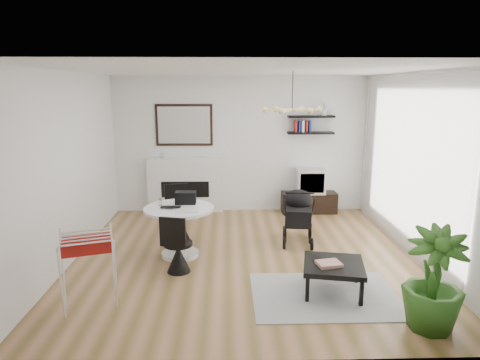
{
  "coord_description": "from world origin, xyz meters",
  "views": [
    {
      "loc": [
        -0.24,
        -5.99,
        2.46
      ],
      "look_at": [
        -0.06,
        0.4,
        1.08
      ],
      "focal_mm": 32.0,
      "sensor_mm": 36.0,
      "label": 1
    }
  ],
  "objects_px": {
    "coffee_table": "(334,266)",
    "potted_plant": "(434,280)",
    "fireplace": "(185,179)",
    "crt_tv": "(310,181)",
    "tv_console": "(309,202)",
    "dining_table": "(179,224)",
    "stroller": "(298,218)",
    "drying_rack": "(89,271)"
  },
  "relations": [
    {
      "from": "coffee_table",
      "to": "potted_plant",
      "type": "xyz_separation_m",
      "value": [
        0.82,
        -0.83,
        0.21
      ]
    },
    {
      "from": "fireplace",
      "to": "crt_tv",
      "type": "xyz_separation_m",
      "value": [
        2.5,
        -0.13,
        -0.03
      ]
    },
    {
      "from": "tv_console",
      "to": "coffee_table",
      "type": "xyz_separation_m",
      "value": [
        -0.35,
        -3.47,
        0.13
      ]
    },
    {
      "from": "crt_tv",
      "to": "dining_table",
      "type": "bearing_deg",
      "value": -136.65
    },
    {
      "from": "fireplace",
      "to": "tv_console",
      "type": "height_order",
      "value": "fireplace"
    },
    {
      "from": "fireplace",
      "to": "stroller",
      "type": "bearing_deg",
      "value": -42.48
    },
    {
      "from": "dining_table",
      "to": "crt_tv",
      "type": "bearing_deg",
      "value": 43.35
    },
    {
      "from": "fireplace",
      "to": "coffee_table",
      "type": "distance_m",
      "value": 4.19
    },
    {
      "from": "tv_console",
      "to": "stroller",
      "type": "xyz_separation_m",
      "value": [
        -0.5,
        -1.69,
        0.2
      ]
    },
    {
      "from": "crt_tv",
      "to": "drying_rack",
      "type": "xyz_separation_m",
      "value": [
        -3.2,
        -3.79,
        -0.19
      ]
    },
    {
      "from": "tv_console",
      "to": "crt_tv",
      "type": "xyz_separation_m",
      "value": [
        0.01,
        -0.0,
        0.45
      ]
    },
    {
      "from": "fireplace",
      "to": "potted_plant",
      "type": "distance_m",
      "value": 5.32
    },
    {
      "from": "dining_table",
      "to": "potted_plant",
      "type": "relative_size",
      "value": 0.94
    },
    {
      "from": "crt_tv",
      "to": "potted_plant",
      "type": "bearing_deg",
      "value": -83.93
    },
    {
      "from": "fireplace",
      "to": "coffee_table",
      "type": "xyz_separation_m",
      "value": [
        2.14,
        -3.59,
        -0.35
      ]
    },
    {
      "from": "crt_tv",
      "to": "potted_plant",
      "type": "distance_m",
      "value": 4.32
    },
    {
      "from": "crt_tv",
      "to": "fireplace",
      "type": "bearing_deg",
      "value": 177.06
    },
    {
      "from": "fireplace",
      "to": "stroller",
      "type": "xyz_separation_m",
      "value": [
        1.99,
        -1.82,
        -0.28
      ]
    },
    {
      "from": "potted_plant",
      "to": "drying_rack",
      "type": "bearing_deg",
      "value": 172.11
    },
    {
      "from": "stroller",
      "to": "dining_table",
      "type": "bearing_deg",
      "value": -156.2
    },
    {
      "from": "tv_console",
      "to": "coffee_table",
      "type": "height_order",
      "value": "tv_console"
    },
    {
      "from": "dining_table",
      "to": "stroller",
      "type": "height_order",
      "value": "stroller"
    },
    {
      "from": "dining_table",
      "to": "coffee_table",
      "type": "height_order",
      "value": "dining_table"
    },
    {
      "from": "drying_rack",
      "to": "stroller",
      "type": "relative_size",
      "value": 0.93
    },
    {
      "from": "tv_console",
      "to": "coffee_table",
      "type": "bearing_deg",
      "value": -95.78
    },
    {
      "from": "tv_console",
      "to": "stroller",
      "type": "height_order",
      "value": "stroller"
    },
    {
      "from": "tv_console",
      "to": "crt_tv",
      "type": "relative_size",
      "value": 1.98
    },
    {
      "from": "dining_table",
      "to": "coffee_table",
      "type": "relative_size",
      "value": 1.22
    },
    {
      "from": "fireplace",
      "to": "coffee_table",
      "type": "height_order",
      "value": "fireplace"
    },
    {
      "from": "coffee_table",
      "to": "stroller",
      "type": "bearing_deg",
      "value": 94.85
    },
    {
      "from": "drying_rack",
      "to": "coffee_table",
      "type": "bearing_deg",
      "value": -11.52
    },
    {
      "from": "potted_plant",
      "to": "dining_table",
      "type": "bearing_deg",
      "value": 143.78
    },
    {
      "from": "fireplace",
      "to": "dining_table",
      "type": "distance_m",
      "value": 2.37
    },
    {
      "from": "stroller",
      "to": "coffee_table",
      "type": "bearing_deg",
      "value": -77.61
    },
    {
      "from": "crt_tv",
      "to": "drying_rack",
      "type": "relative_size",
      "value": 0.63
    },
    {
      "from": "tv_console",
      "to": "fireplace",
      "type": "bearing_deg",
      "value": 177.12
    },
    {
      "from": "drying_rack",
      "to": "coffee_table",
      "type": "xyz_separation_m",
      "value": [
        2.84,
        0.33,
        -0.13
      ]
    },
    {
      "from": "tv_console",
      "to": "dining_table",
      "type": "distance_m",
      "value": 3.26
    },
    {
      "from": "crt_tv",
      "to": "drying_rack",
      "type": "bearing_deg",
      "value": -130.22
    },
    {
      "from": "dining_table",
      "to": "potted_plant",
      "type": "distance_m",
      "value": 3.5
    },
    {
      "from": "crt_tv",
      "to": "coffee_table",
      "type": "xyz_separation_m",
      "value": [
        -0.36,
        -3.46,
        -0.31
      ]
    },
    {
      "from": "tv_console",
      "to": "dining_table",
      "type": "relative_size",
      "value": 1.06
    }
  ]
}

